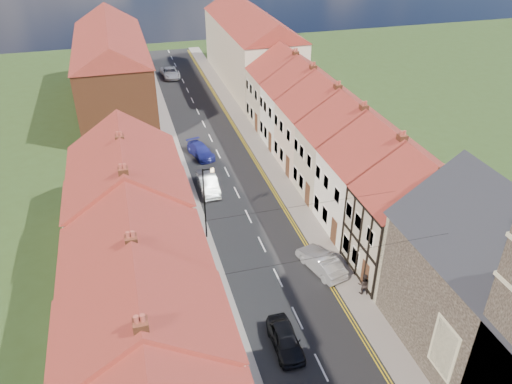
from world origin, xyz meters
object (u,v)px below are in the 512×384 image
(lamppost, at_px, (206,199))
(car_distant, at_px, (170,73))
(car_mid, at_px, (208,183))
(car_mid_b, at_px, (321,262))
(car_near, at_px, (285,339))
(pedestrian_right, at_px, (363,284))
(car_far, at_px, (201,151))

(lamppost, height_order, car_distant, lamppost)
(lamppost, distance_m, car_mid, 7.75)
(car_mid, bearing_deg, car_mid_b, -66.91)
(car_mid_b, bearing_deg, lamppost, -55.71)
(lamppost, bearing_deg, car_near, -79.11)
(car_mid, relative_size, pedestrian_right, 2.84)
(car_mid_b, bearing_deg, car_mid, -82.03)
(lamppost, bearing_deg, car_far, 81.80)
(car_far, distance_m, car_distant, 26.14)
(car_near, relative_size, car_far, 0.90)
(lamppost, height_order, car_near, lamppost)
(car_far, distance_m, pedestrian_right, 24.08)
(car_mid_b, bearing_deg, car_near, 36.83)
(pedestrian_right, bearing_deg, car_mid_b, -47.25)
(car_mid, bearing_deg, pedestrian_right, -65.74)
(car_distant, xyz_separation_m, pedestrian_right, (6.43, -49.26, 0.23))
(car_near, xyz_separation_m, car_far, (-0.29, 26.01, -0.04))
(car_far, xyz_separation_m, car_mid_b, (4.99, -20.00, 0.09))
(lamppost, xyz_separation_m, car_distant, (2.31, 40.14, -2.86))
(car_mid, bearing_deg, lamppost, -101.40)
(lamppost, distance_m, car_mid_b, 9.65)
(car_mid, height_order, pedestrian_right, pedestrian_right)
(car_near, distance_m, pedestrian_right, 7.05)
(car_near, xyz_separation_m, car_mid, (-0.89, 19.10, 0.08))
(car_far, distance_m, car_mid_b, 20.61)
(car_mid, distance_m, car_far, 6.94)
(car_distant, height_order, car_mid_b, car_mid_b)
(lamppost, relative_size, car_near, 1.57)
(car_near, bearing_deg, lamppost, 101.44)
(car_near, height_order, car_mid, car_mid)
(car_mid, height_order, car_distant, car_mid)
(car_distant, bearing_deg, car_mid, -95.03)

